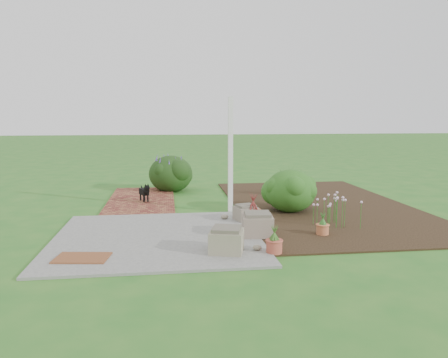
{
  "coord_description": "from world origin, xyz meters",
  "views": [
    {
      "loc": [
        -1.06,
        -9.14,
        2.1
      ],
      "look_at": [
        0.2,
        0.4,
        0.7
      ],
      "focal_mm": 35.0,
      "sensor_mm": 36.0,
      "label": 1
    }
  ],
  "objects": [
    {
      "name": "concrete_patio",
      "position": [
        -1.25,
        -1.75,
        0.02
      ],
      "size": [
        3.5,
        3.5,
        0.04
      ],
      "primitive_type": "cube",
      "color": "slate",
      "rests_on": "ground"
    },
    {
      "name": "stone_trough_far",
      "position": [
        0.48,
        -0.78,
        0.17
      ],
      "size": [
        0.5,
        0.5,
        0.27
      ],
      "primitive_type": "cube",
      "rotation": [
        0.0,
        0.0,
        0.3
      ],
      "color": "#756A58",
      "rests_on": "concrete_patio"
    },
    {
      "name": "veranda_post",
      "position": [
        0.3,
        0.1,
        1.25
      ],
      "size": [
        0.1,
        0.1,
        2.5
      ],
      "primitive_type": "cube",
      "color": "white",
      "rests_on": "ground"
    },
    {
      "name": "evergreen_shrub",
      "position": [
        1.6,
        -0.04,
        0.5
      ],
      "size": [
        1.15,
        1.15,
        0.94
      ],
      "primitive_type": "ellipsoid",
      "rotation": [
        0.0,
        0.0,
        -0.04
      ],
      "color": "#164014",
      "rests_on": "garden_bed"
    },
    {
      "name": "pink_flower_patch",
      "position": [
        2.11,
        -1.38,
        0.32
      ],
      "size": [
        1.21,
        1.21,
        0.59
      ],
      "primitive_type": null,
      "rotation": [
        0.0,
        0.0,
        0.43
      ],
      "color": "#113D0F",
      "rests_on": "garden_bed"
    },
    {
      "name": "agapanthus_clump_back",
      "position": [
        2.11,
        1.77,
        0.46
      ],
      "size": [
        1.22,
        1.22,
        0.86
      ],
      "primitive_type": null,
      "rotation": [
        0.0,
        0.0,
        -0.35
      ],
      "color": "#0F3A0E",
      "rests_on": "garden_bed"
    },
    {
      "name": "garden_bed",
      "position": [
        2.5,
        0.5,
        0.01
      ],
      "size": [
        4.0,
        7.0,
        0.03
      ],
      "primitive_type": "cube",
      "color": "black",
      "rests_on": "ground"
    },
    {
      "name": "ground",
      "position": [
        0.0,
        0.0,
        0.0
      ],
      "size": [
        80.0,
        80.0,
        0.0
      ],
      "primitive_type": "plane",
      "color": "#266921",
      "rests_on": "ground"
    },
    {
      "name": "terracotta_pot_bronze",
      "position": [
        0.61,
        -0.9,
        0.15
      ],
      "size": [
        0.37,
        0.37,
        0.24
      ],
      "primitive_type": "cylinder",
      "rotation": [
        0.0,
        0.0,
        -0.3
      ],
      "color": "#B86A3E",
      "rests_on": "garden_bed"
    },
    {
      "name": "terracotta_pot_small_left",
      "position": [
        1.64,
        -1.97,
        0.12
      ],
      "size": [
        0.26,
        0.26,
        0.18
      ],
      "primitive_type": "cylinder",
      "rotation": [
        0.0,
        0.0,
        0.25
      ],
      "color": "#B7673E",
      "rests_on": "garden_bed"
    },
    {
      "name": "black_dog",
      "position": [
        -1.6,
        1.39,
        0.29
      ],
      "size": [
        0.28,
        0.47,
        0.42
      ],
      "rotation": [
        0.0,
        0.0,
        0.4
      ],
      "color": "black",
      "rests_on": "brick_path"
    },
    {
      "name": "terracotta_pot_small_right",
      "position": [
        0.54,
        -2.89,
        0.13
      ],
      "size": [
        0.25,
        0.25,
        0.2
      ],
      "primitive_type": "cylinder",
      "rotation": [
        0.0,
        0.0,
        -0.02
      ],
      "color": "#AB4A3A",
      "rests_on": "garden_bed"
    },
    {
      "name": "stone_trough_mid",
      "position": [
        0.48,
        -1.91,
        0.21
      ],
      "size": [
        0.57,
        0.57,
        0.34
      ],
      "primitive_type": "cube",
      "rotation": [
        0.0,
        0.0,
        -0.11
      ],
      "color": "#726354",
      "rests_on": "concrete_patio"
    },
    {
      "name": "stone_trough_near",
      "position": [
        -0.18,
        -2.76,
        0.2
      ],
      "size": [
        0.61,
        0.61,
        0.33
      ],
      "primitive_type": "cube",
      "rotation": [
        0.0,
        0.0,
        -0.27
      ],
      "color": "#7C765B",
      "rests_on": "concrete_patio"
    },
    {
      "name": "purple_flowering_bush",
      "position": [
        -0.96,
        3.02,
        0.52
      ],
      "size": [
        1.43,
        1.43,
        1.03
      ],
      "primitive_type": "ellipsoid",
      "rotation": [
        0.0,
        0.0,
        -0.2
      ],
      "color": "black",
      "rests_on": "ground"
    },
    {
      "name": "cream_ceramic_urn",
      "position": [
        -1.23,
        3.44,
        0.23
      ],
      "size": [
        0.32,
        0.32,
        0.39
      ],
      "primitive_type": "cylinder",
      "rotation": [
        0.0,
        0.0,
        0.1
      ],
      "color": "beige",
      "rests_on": "brick_path"
    },
    {
      "name": "agapanthus_clump_front",
      "position": [
        2.41,
        1.89,
        0.38
      ],
      "size": [
        0.91,
        0.91,
        0.7
      ],
      "primitive_type": null,
      "rotation": [
        0.0,
        0.0,
        -0.17
      ],
      "color": "#193D0E",
      "rests_on": "garden_bed"
    },
    {
      "name": "coir_doormat",
      "position": [
        -2.31,
        -2.81,
        0.05
      ],
      "size": [
        0.83,
        0.59,
        0.02
      ],
      "primitive_type": "cube",
      "rotation": [
        0.0,
        0.0,
        -0.14
      ],
      "color": "brown",
      "rests_on": "concrete_patio"
    },
    {
      "name": "brick_path",
      "position": [
        -1.7,
        1.75,
        0.02
      ],
      "size": [
        1.6,
        3.5,
        0.04
      ],
      "primitive_type": "cube",
      "color": "maroon",
      "rests_on": "ground"
    }
  ]
}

